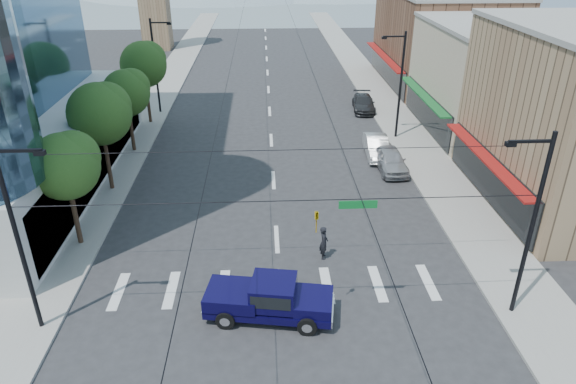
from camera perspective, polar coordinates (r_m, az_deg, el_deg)
name	(u,v)px	position (r m, az deg, el deg)	size (l,w,h in m)	color
ground	(280,306)	(25.11, -0.85, -12.53)	(160.00, 160.00, 0.00)	#28282B
sidewalk_left	(165,86)	(62.54, -13.50, 11.42)	(4.00, 120.00, 0.15)	gray
sidewalk_right	(370,83)	(62.76, 9.05, 11.87)	(4.00, 120.00, 0.15)	gray
shop_mid	(499,80)	(49.39, 22.39, 11.48)	(12.00, 14.00, 9.00)	tan
shop_far	(442,40)	(63.82, 16.71, 15.90)	(12.00, 18.00, 10.00)	brown
tree_near	(67,164)	(29.66, -23.30, 2.92)	(3.65, 3.64, 6.71)	black
tree_midnear	(102,112)	(35.68, -19.98, 8.38)	(4.09, 4.09, 7.52)	black
tree_midfar	(128,91)	(42.31, -17.36, 10.65)	(3.65, 3.64, 6.71)	black
tree_far	(145,63)	(48.78, -15.60, 13.65)	(4.09, 4.09, 7.52)	black
signal_rig	(285,234)	(21.60, -0.32, -4.64)	(21.80, 0.20, 9.00)	black
lamp_pole_nw	(156,63)	(51.61, -14.43, 13.73)	(2.00, 0.25, 9.00)	black
lamp_pole_ne	(399,82)	(44.30, 12.27, 11.87)	(2.00, 0.25, 9.00)	black
pickup_truck	(269,298)	(23.91, -2.18, -11.70)	(6.15, 3.02, 2.00)	#0A0734
pedestrian	(324,242)	(27.94, 4.00, -5.62)	(0.70, 0.46, 1.92)	black
parked_car_near	(390,160)	(39.05, 11.29, 3.56)	(1.97, 4.91, 1.67)	#9D9CA1
parked_car_mid	(377,147)	(41.40, 9.83, 4.98)	(1.68, 4.82, 1.59)	silver
parked_car_far	(364,103)	(52.50, 8.40, 9.73)	(2.07, 5.10, 1.48)	#2B2B2D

